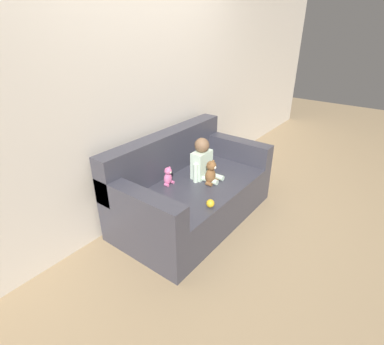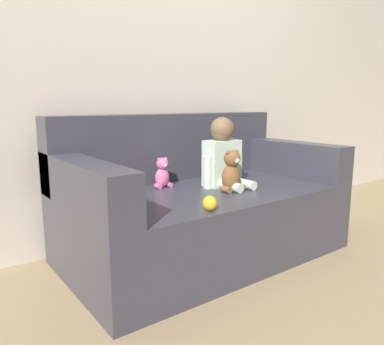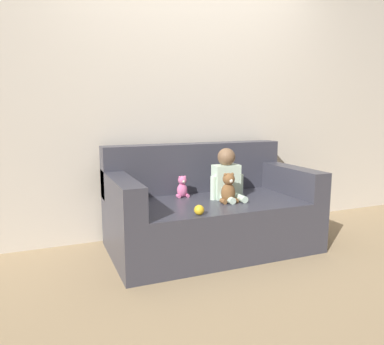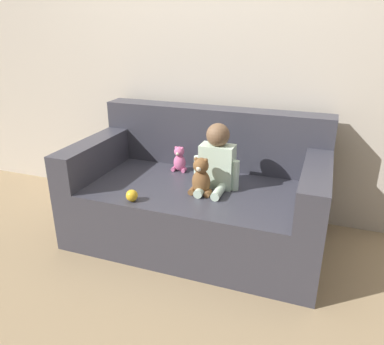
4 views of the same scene
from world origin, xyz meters
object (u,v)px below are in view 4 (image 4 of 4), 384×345
Objects in this scene: person_baby at (217,161)px; plush_toy_side at (179,160)px; toy_ball at (132,196)px; teddy_bear_brown at (201,177)px; couch at (200,195)px.

person_baby is 0.38m from plush_toy_side.
toy_ball is (-0.08, -0.55, -0.05)m from plush_toy_side.
plush_toy_side is (-0.27, 0.31, -0.03)m from teddy_bear_brown.
couch is 0.32m from person_baby.
person_baby is 1.74× the size of teddy_bear_brown.
person_baby is 0.16m from teddy_bear_brown.
toy_ball is at bearing -98.67° from plush_toy_side.
toy_ball is (-0.35, -0.23, -0.08)m from teddy_bear_brown.
teddy_bear_brown is 0.41m from plush_toy_side.
plush_toy_side is at bearing 151.62° from person_baby.
couch reaches higher than toy_ball.
couch is 6.86× the size of teddy_bear_brown.
plush_toy_side is at bearing 149.90° from couch.
person_baby is at bearing -25.77° from couch.
couch is 8.99× the size of plush_toy_side.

